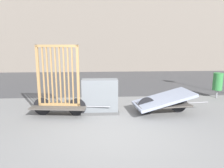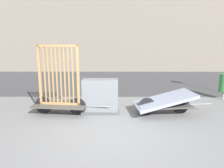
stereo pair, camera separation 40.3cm
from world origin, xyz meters
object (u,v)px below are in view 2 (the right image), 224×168
(trash_bin, at_px, (224,83))
(bike_cart_with_bedframe, at_px, (60,92))
(bike_cart_with_mattress, at_px, (164,102))
(utility_cabinet, at_px, (100,98))

(trash_bin, bearing_deg, bike_cart_with_bedframe, -163.23)
(bike_cart_with_mattress, xyz_separation_m, utility_cabinet, (-1.91, 0.13, 0.09))
(trash_bin, bearing_deg, utility_cabinet, -160.62)
(utility_cabinet, distance_m, trash_bin, 4.81)
(bike_cart_with_bedframe, height_order, utility_cabinet, bike_cart_with_bedframe)
(bike_cart_with_mattress, relative_size, utility_cabinet, 2.12)
(bike_cart_with_bedframe, bearing_deg, trash_bin, 22.85)
(bike_cart_with_bedframe, xyz_separation_m, trash_bin, (5.73, 1.73, -0.05))
(utility_cabinet, xyz_separation_m, trash_bin, (4.54, 1.60, 0.15))
(bike_cart_with_mattress, bearing_deg, bike_cart_with_bedframe, 173.47)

